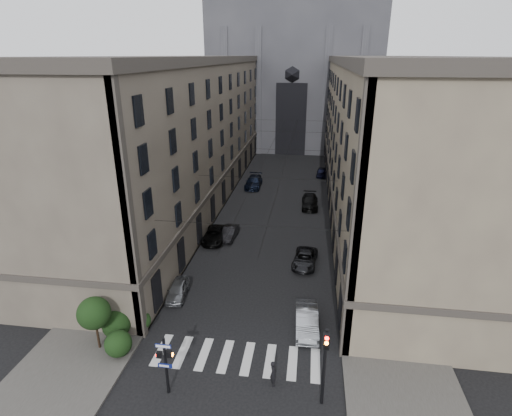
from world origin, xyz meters
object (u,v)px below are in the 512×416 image
at_px(traffic_light_right, 325,359).
at_px(car_left_far, 254,182).
at_px(gothic_tower, 295,61).
at_px(car_right_near, 307,320).
at_px(pedestrian_signal_left, 165,362).
at_px(car_right_midnear, 305,259).
at_px(car_right_midfar, 310,202).
at_px(pedestrian, 273,373).
at_px(car_right_far, 322,172).
at_px(car_left_midnear, 229,233).
at_px(car_left_near, 178,290).
at_px(car_left_midfar, 215,235).

xyz_separation_m(traffic_light_right, car_left_far, (-9.81, 39.88, -2.47)).
relative_size(gothic_tower, car_right_near, 12.42).
distance_m(pedestrian_signal_left, car_left_far, 40.33).
bearing_deg(gothic_tower, traffic_light_right, -85.62).
relative_size(traffic_light_right, car_right_near, 1.11).
relative_size(gothic_tower, car_right_midnear, 12.47).
bearing_deg(car_right_midfar, pedestrian, -94.48).
bearing_deg(car_right_near, gothic_tower, 90.76).
relative_size(pedestrian_signal_left, car_left_far, 0.71).
bearing_deg(car_right_far, car_right_near, -88.35).
xyz_separation_m(car_right_near, car_right_midnear, (-0.37, 9.70, -0.12)).
bearing_deg(car_right_far, car_left_midnear, -107.87).
height_order(car_left_near, car_left_far, car_left_far).
relative_size(pedestrian_signal_left, car_left_midnear, 1.01).
xyz_separation_m(car_left_midfar, car_right_far, (11.86, 26.76, 0.01)).
distance_m(car_left_midnear, car_right_midnear, 9.69).
height_order(traffic_light_right, car_right_midfar, traffic_light_right).
bearing_deg(car_left_midnear, car_left_midfar, -148.35).
bearing_deg(traffic_light_right, pedestrian, 159.78).
relative_size(car_left_far, car_right_midnear, 1.21).
height_order(car_left_midnear, car_left_far, car_left_far).
relative_size(pedestrian_signal_left, car_left_near, 1.07).
xyz_separation_m(car_left_near, pedestrian, (8.87, -8.47, 0.23)).
xyz_separation_m(gothic_tower, car_left_midnear, (-4.20, -51.76, -17.15)).
height_order(traffic_light_right, car_right_far, traffic_light_right).
bearing_deg(car_left_midfar, car_left_near, -93.95).
bearing_deg(car_right_midfar, car_right_midnear, -92.11).
distance_m(pedestrian_signal_left, car_left_midfar, 21.07).
bearing_deg(car_right_midfar, pedestrian_signal_left, -104.89).
bearing_deg(car_right_far, car_right_midfar, -92.77).
xyz_separation_m(car_left_midnear, car_right_midnear, (8.40, -4.82, -0.01)).
relative_size(car_left_far, car_right_near, 1.21).
bearing_deg(pedestrian_signal_left, car_left_midfar, 95.87).
distance_m(car_right_midnear, car_right_far, 30.86).
relative_size(car_left_far, car_right_midfar, 1.08).
xyz_separation_m(car_left_far, car_right_midfar, (8.66, -7.55, -0.06)).
relative_size(car_right_midnear, pedestrian, 2.69).
xyz_separation_m(car_left_midnear, pedestrian, (6.87, -20.19, 0.21)).
distance_m(car_left_far, car_right_near, 34.28).
bearing_deg(car_left_midfar, car_right_midnear, -23.36).
xyz_separation_m(car_left_midnear, car_left_far, (-0.01, 18.61, 0.17)).
bearing_deg(car_right_midfar, car_left_far, 137.69).
height_order(car_left_midnear, car_left_midfar, car_left_midfar).
bearing_deg(car_right_near, car_right_midnear, 89.02).
relative_size(traffic_light_right, car_right_midfar, 1.00).
bearing_deg(gothic_tower, car_left_midfar, -96.15).
height_order(car_left_midnear, car_right_near, car_right_near).
bearing_deg(car_left_midfar, car_right_midfar, 48.39).
bearing_deg(car_left_midnear, pedestrian_signal_left, -84.97).
relative_size(traffic_light_right, car_left_midnear, 1.32).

